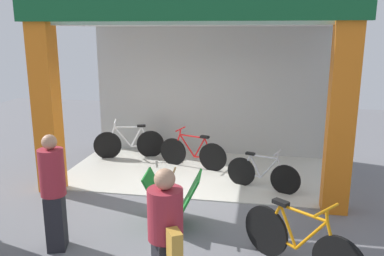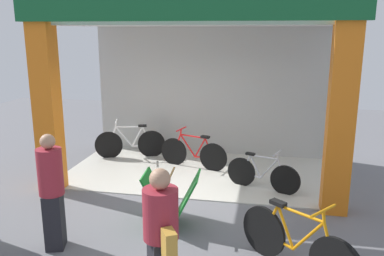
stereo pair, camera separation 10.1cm
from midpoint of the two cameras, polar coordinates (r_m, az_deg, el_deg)
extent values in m
plane|color=slate|center=(7.40, -1.43, -10.02)|extent=(19.06, 19.06, 0.00)
cube|color=beige|center=(8.73, 0.54, -6.16)|extent=(5.53, 2.92, 0.02)
cube|color=#B7B7B2|center=(9.76, 2.04, 5.31)|extent=(5.53, 0.12, 3.11)
cube|color=orange|center=(7.85, -20.11, 2.42)|extent=(0.42, 0.36, 3.11)
cube|color=orange|center=(6.88, 19.83, 0.95)|extent=(0.42, 0.36, 3.11)
cube|color=silver|center=(8.22, 0.59, 14.41)|extent=(5.53, 2.92, 0.06)
cylinder|color=black|center=(8.70, 2.61, -4.16)|extent=(0.61, 0.20, 0.62)
cylinder|color=black|center=(9.10, -2.99, -3.36)|extent=(0.61, 0.20, 0.62)
cylinder|color=red|center=(8.79, 1.25, -4.12)|extent=(0.41, 0.14, 0.08)
cylinder|color=red|center=(8.76, 0.74, -2.78)|extent=(0.27, 0.10, 0.47)
cylinder|color=red|center=(8.89, -1.01, -2.50)|extent=(0.38, 0.13, 0.49)
cylinder|color=red|center=(8.77, -0.31, -1.18)|extent=(0.59, 0.19, 0.05)
cylinder|color=red|center=(8.68, 1.98, -2.80)|extent=(0.21, 0.09, 0.42)
cylinder|color=red|center=(8.99, -2.47, -2.16)|extent=(0.19, 0.08, 0.43)
cylinder|color=red|center=(8.88, -1.99, -0.54)|extent=(0.06, 0.05, 0.13)
cylinder|color=red|center=(8.86, -1.94, -0.15)|extent=(0.14, 0.43, 0.03)
cube|color=black|center=(8.65, 1.47, -1.27)|extent=(0.21, 0.14, 0.05)
cylinder|color=black|center=(7.97, 6.59, -6.14)|extent=(0.55, 0.23, 0.57)
cylinder|color=black|center=(7.69, 12.65, -7.15)|extent=(0.55, 0.23, 0.57)
cylinder|color=silver|center=(7.90, 7.97, -6.52)|extent=(0.37, 0.16, 0.07)
cylinder|color=silver|center=(7.82, 8.55, -5.34)|extent=(0.24, 0.11, 0.43)
cylinder|color=silver|center=(7.72, 10.44, -5.59)|extent=(0.34, 0.15, 0.45)
cylinder|color=silver|center=(7.69, 9.73, -4.02)|extent=(0.52, 0.21, 0.05)
cylinder|color=silver|center=(7.88, 7.27, -4.98)|extent=(0.19, 0.09, 0.38)
cylinder|color=silver|center=(7.65, 12.09, -5.70)|extent=(0.17, 0.09, 0.39)
cylinder|color=silver|center=(7.59, 11.62, -3.84)|extent=(0.06, 0.05, 0.12)
cylinder|color=silver|center=(7.58, 11.58, -3.42)|extent=(0.16, 0.38, 0.03)
cube|color=black|center=(7.78, 7.86, -3.60)|extent=(0.19, 0.14, 0.04)
cylinder|color=black|center=(9.69, -6.18, -2.27)|extent=(0.63, 0.23, 0.65)
cylinder|color=black|center=(9.74, -12.10, -2.41)|extent=(0.63, 0.23, 0.65)
cylinder|color=white|center=(9.70, -7.57, -2.44)|extent=(0.43, 0.16, 0.08)
cylinder|color=white|center=(9.65, -8.15, -1.25)|extent=(0.28, 0.12, 0.49)
cylinder|color=white|center=(9.66, -10.00, -1.25)|extent=(0.39, 0.15, 0.51)
cylinder|color=white|center=(9.60, -9.31, 0.13)|extent=(0.61, 0.21, 0.05)
cylinder|color=white|center=(9.64, -6.87, -1.08)|extent=(0.21, 0.10, 0.44)
cylinder|color=white|center=(9.68, -11.58, -1.15)|extent=(0.20, 0.09, 0.45)
cylinder|color=white|center=(9.60, -11.12, 0.51)|extent=(0.06, 0.05, 0.14)
cylinder|color=white|center=(9.58, -11.08, 0.89)|extent=(0.16, 0.44, 0.03)
cube|color=black|center=(9.58, -7.45, 0.30)|extent=(0.22, 0.15, 0.05)
cylinder|color=black|center=(5.69, 9.86, -14.06)|extent=(0.57, 0.47, 0.69)
cylinder|color=orange|center=(5.57, 11.92, -15.13)|extent=(0.39, 0.32, 0.09)
cylinder|color=orange|center=(5.41, 12.87, -13.37)|extent=(0.26, 0.22, 0.52)
cylinder|color=orange|center=(5.25, 15.87, -14.38)|extent=(0.35, 0.30, 0.54)
cylinder|color=orange|center=(5.20, 14.80, -11.48)|extent=(0.54, 0.45, 0.06)
cylinder|color=orange|center=(5.52, 10.92, -12.39)|extent=(0.20, 0.17, 0.47)
cylinder|color=orange|center=(5.11, 18.63, -15.07)|extent=(0.19, 0.16, 0.48)
cylinder|color=orange|center=(5.02, 17.93, -11.69)|extent=(0.07, 0.07, 0.14)
cylinder|color=orange|center=(4.99, 17.88, -10.94)|extent=(0.33, 0.40, 0.03)
cube|color=black|center=(5.36, 11.86, -10.23)|extent=(0.23, 0.21, 0.05)
cube|color=#197226|center=(6.37, -5.02, -10.02)|extent=(0.49, 0.63, 0.86)
cube|color=#197226|center=(6.31, -1.24, -10.20)|extent=(0.49, 0.63, 0.86)
cylinder|color=olive|center=(6.18, -3.19, -6.53)|extent=(0.08, 0.60, 0.03)
cube|color=black|center=(6.04, -19.06, -12.37)|extent=(0.32, 0.36, 0.80)
cylinder|color=maroon|center=(5.77, -19.62, -5.91)|extent=(0.42, 0.42, 0.64)
sphere|color=tan|center=(5.65, -19.96, -1.86)|extent=(0.20, 0.20, 0.20)
cylinder|color=maroon|center=(4.29, -4.47, -12.01)|extent=(0.51, 0.51, 0.55)
sphere|color=tan|center=(4.14, -4.57, -7.19)|extent=(0.22, 0.22, 0.22)
cube|color=#BF8C33|center=(4.13, -3.21, -16.30)|extent=(0.20, 0.23, 0.33)
camera|label=1|loc=(0.05, -90.37, -0.09)|focal=37.85mm
camera|label=2|loc=(0.05, 89.63, 0.09)|focal=37.85mm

